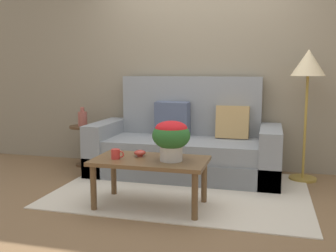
{
  "coord_description": "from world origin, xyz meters",
  "views": [
    {
      "loc": [
        0.86,
        -3.78,
        1.24
      ],
      "look_at": [
        -0.16,
        0.02,
        0.67
      ],
      "focal_mm": 41.11,
      "sensor_mm": 36.0,
      "label": 1
    }
  ],
  "objects_px": {
    "coffee_table": "(150,165)",
    "couch": "(186,147)",
    "potted_plant": "(171,136)",
    "side_table": "(84,138)",
    "coffee_mug": "(116,154)",
    "snack_bowl": "(140,153)",
    "table_vase": "(83,118)",
    "floor_lamp": "(308,72)"
  },
  "relations": [
    {
      "from": "floor_lamp",
      "to": "potted_plant",
      "type": "bearing_deg",
      "value": -133.15
    },
    {
      "from": "side_table",
      "to": "coffee_mug",
      "type": "xyz_separation_m",
      "value": [
        1.0,
        -1.32,
        0.13
      ]
    },
    {
      "from": "couch",
      "to": "potted_plant",
      "type": "bearing_deg",
      "value": -83.69
    },
    {
      "from": "potted_plant",
      "to": "snack_bowl",
      "type": "bearing_deg",
      "value": 163.65
    },
    {
      "from": "coffee_table",
      "to": "potted_plant",
      "type": "bearing_deg",
      "value": -4.97
    },
    {
      "from": "coffee_mug",
      "to": "snack_bowl",
      "type": "distance_m",
      "value": 0.23
    },
    {
      "from": "coffee_table",
      "to": "side_table",
      "type": "distance_m",
      "value": 1.8
    },
    {
      "from": "potted_plant",
      "to": "table_vase",
      "type": "relative_size",
      "value": 1.46
    },
    {
      "from": "coffee_table",
      "to": "snack_bowl",
      "type": "xyz_separation_m",
      "value": [
        -0.13,
        0.08,
        0.09
      ]
    },
    {
      "from": "coffee_mug",
      "to": "table_vase",
      "type": "bearing_deg",
      "value": 127.62
    },
    {
      "from": "couch",
      "to": "potted_plant",
      "type": "relative_size",
      "value": 6.19
    },
    {
      "from": "coffee_table",
      "to": "side_table",
      "type": "relative_size",
      "value": 1.94
    },
    {
      "from": "table_vase",
      "to": "snack_bowl",
      "type": "bearing_deg",
      "value": -44.25
    },
    {
      "from": "potted_plant",
      "to": "table_vase",
      "type": "xyz_separation_m",
      "value": [
        -1.51,
        1.25,
        -0.04
      ]
    },
    {
      "from": "coffee_mug",
      "to": "table_vase",
      "type": "xyz_separation_m",
      "value": [
        -1.01,
        1.3,
        0.14
      ]
    },
    {
      "from": "couch",
      "to": "potted_plant",
      "type": "height_order",
      "value": "couch"
    },
    {
      "from": "couch",
      "to": "snack_bowl",
      "type": "xyz_separation_m",
      "value": [
        -0.19,
        -1.11,
        0.14
      ]
    },
    {
      "from": "couch",
      "to": "snack_bowl",
      "type": "relative_size",
      "value": 20.08
    },
    {
      "from": "table_vase",
      "to": "couch",
      "type": "bearing_deg",
      "value": -1.91
    },
    {
      "from": "coffee_table",
      "to": "floor_lamp",
      "type": "bearing_deg",
      "value": 42.09
    },
    {
      "from": "couch",
      "to": "floor_lamp",
      "type": "bearing_deg",
      "value": 4.26
    },
    {
      "from": "couch",
      "to": "table_vase",
      "type": "distance_m",
      "value": 1.41
    },
    {
      "from": "coffee_mug",
      "to": "table_vase",
      "type": "height_order",
      "value": "table_vase"
    },
    {
      "from": "side_table",
      "to": "potted_plant",
      "type": "xyz_separation_m",
      "value": [
        1.5,
        -1.26,
        0.3
      ]
    },
    {
      "from": "couch",
      "to": "snack_bowl",
      "type": "distance_m",
      "value": 1.13
    },
    {
      "from": "side_table",
      "to": "snack_bowl",
      "type": "bearing_deg",
      "value": -44.82
    },
    {
      "from": "side_table",
      "to": "coffee_table",
      "type": "bearing_deg",
      "value": -43.79
    },
    {
      "from": "coffee_table",
      "to": "potted_plant",
      "type": "xyz_separation_m",
      "value": [
        0.2,
        -0.02,
        0.28
      ]
    },
    {
      "from": "coffee_table",
      "to": "table_vase",
      "type": "xyz_separation_m",
      "value": [
        -1.31,
        1.23,
        0.24
      ]
    },
    {
      "from": "couch",
      "to": "coffee_mug",
      "type": "distance_m",
      "value": 1.32
    },
    {
      "from": "side_table",
      "to": "coffee_mug",
      "type": "bearing_deg",
      "value": -52.91
    },
    {
      "from": "coffee_table",
      "to": "coffee_mug",
      "type": "distance_m",
      "value": 0.33
    },
    {
      "from": "coffee_table",
      "to": "couch",
      "type": "bearing_deg",
      "value": 86.67
    },
    {
      "from": "floor_lamp",
      "to": "coffee_mug",
      "type": "xyz_separation_m",
      "value": [
        -1.72,
        -1.36,
        -0.74
      ]
    },
    {
      "from": "couch",
      "to": "side_table",
      "type": "xyz_separation_m",
      "value": [
        -1.37,
        0.06,
        0.03
      ]
    },
    {
      "from": "floor_lamp",
      "to": "side_table",
      "type": "bearing_deg",
      "value": -179.21
    },
    {
      "from": "couch",
      "to": "table_vase",
      "type": "bearing_deg",
      "value": 178.09
    },
    {
      "from": "side_table",
      "to": "floor_lamp",
      "type": "xyz_separation_m",
      "value": [
        2.72,
        0.04,
        0.86
      ]
    },
    {
      "from": "coffee_table",
      "to": "side_table",
      "type": "bearing_deg",
      "value": 136.21
    },
    {
      "from": "coffee_table",
      "to": "floor_lamp",
      "type": "xyz_separation_m",
      "value": [
        1.42,
        1.28,
        0.84
      ]
    },
    {
      "from": "table_vase",
      "to": "side_table",
      "type": "bearing_deg",
      "value": 72.15
    },
    {
      "from": "snack_bowl",
      "to": "coffee_mug",
      "type": "bearing_deg",
      "value": -139.11
    }
  ]
}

